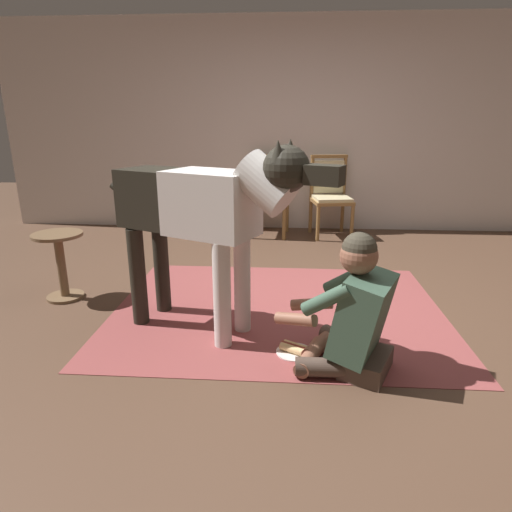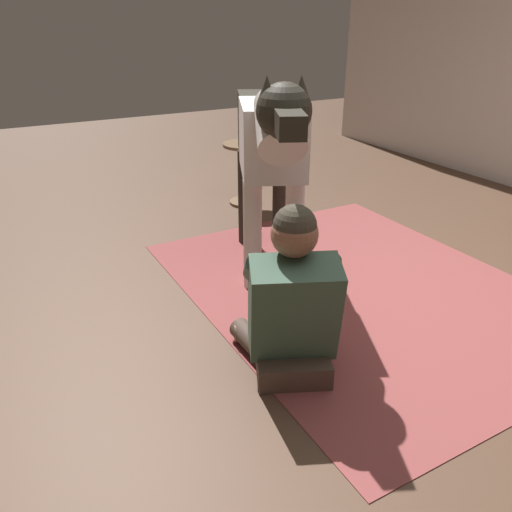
{
  "view_description": "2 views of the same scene",
  "coord_description": "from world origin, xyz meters",
  "px_view_note": "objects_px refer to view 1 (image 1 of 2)",
  "views": [
    {
      "loc": [
        -0.17,
        -3.02,
        1.42
      ],
      "look_at": [
        -0.37,
        -0.24,
        0.54
      ],
      "focal_mm": 31.02,
      "sensor_mm": 36.0,
      "label": 1
    },
    {
      "loc": [
        1.92,
        -1.82,
        1.56
      ],
      "look_at": [
        -0.19,
        -0.65,
        0.41
      ],
      "focal_mm": 35.71,
      "sensor_mm": 36.0,
      "label": 2
    }
  ],
  "objects_px": {
    "person_sitting_on_floor": "(353,315)",
    "hot_dog_on_plate": "(295,350)",
    "large_dog": "(204,210)",
    "round_side_table": "(61,260)",
    "dining_chair_left_of_pair": "(270,191)",
    "dining_chair_right_of_pair": "(330,192)"
  },
  "relations": [
    {
      "from": "dining_chair_right_of_pair",
      "to": "person_sitting_on_floor",
      "type": "bearing_deg",
      "value": -92.64
    },
    {
      "from": "person_sitting_on_floor",
      "to": "round_side_table",
      "type": "xyz_separation_m",
      "value": [
        -2.19,
        0.92,
        -0.02
      ]
    },
    {
      "from": "dining_chair_right_of_pair",
      "to": "large_dog",
      "type": "height_order",
      "value": "large_dog"
    },
    {
      "from": "large_dog",
      "to": "hot_dog_on_plate",
      "type": "bearing_deg",
      "value": -24.67
    },
    {
      "from": "large_dog",
      "to": "round_side_table",
      "type": "bearing_deg",
      "value": 158.71
    },
    {
      "from": "dining_chair_left_of_pair",
      "to": "person_sitting_on_floor",
      "type": "height_order",
      "value": "dining_chair_left_of_pair"
    },
    {
      "from": "hot_dog_on_plate",
      "to": "round_side_table",
      "type": "relative_size",
      "value": 0.43
    },
    {
      "from": "person_sitting_on_floor",
      "to": "hot_dog_on_plate",
      "type": "xyz_separation_m",
      "value": [
        -0.32,
        0.15,
        -0.32
      ]
    },
    {
      "from": "large_dog",
      "to": "round_side_table",
      "type": "distance_m",
      "value": 1.46
    },
    {
      "from": "person_sitting_on_floor",
      "to": "large_dog",
      "type": "xyz_separation_m",
      "value": [
        -0.92,
        0.42,
        0.51
      ]
    },
    {
      "from": "person_sitting_on_floor",
      "to": "hot_dog_on_plate",
      "type": "distance_m",
      "value": 0.48
    },
    {
      "from": "dining_chair_left_of_pair",
      "to": "dining_chair_right_of_pair",
      "type": "height_order",
      "value": "same"
    },
    {
      "from": "dining_chair_right_of_pair",
      "to": "round_side_table",
      "type": "height_order",
      "value": "dining_chair_right_of_pair"
    },
    {
      "from": "dining_chair_right_of_pair",
      "to": "round_side_table",
      "type": "bearing_deg",
      "value": -136.29
    },
    {
      "from": "dining_chair_left_of_pair",
      "to": "person_sitting_on_floor",
      "type": "bearing_deg",
      "value": -79.29
    },
    {
      "from": "dining_chair_left_of_pair",
      "to": "person_sitting_on_floor",
      "type": "xyz_separation_m",
      "value": [
        0.6,
        -3.16,
        -0.2
      ]
    },
    {
      "from": "dining_chair_right_of_pair",
      "to": "person_sitting_on_floor",
      "type": "height_order",
      "value": "dining_chair_right_of_pair"
    },
    {
      "from": "large_dog",
      "to": "round_side_table",
      "type": "relative_size",
      "value": 2.89
    },
    {
      "from": "dining_chair_left_of_pair",
      "to": "dining_chair_right_of_pair",
      "type": "bearing_deg",
      "value": -0.07
    },
    {
      "from": "dining_chair_left_of_pair",
      "to": "dining_chair_right_of_pair",
      "type": "xyz_separation_m",
      "value": [
        0.74,
        -0.0,
        0.0
      ]
    },
    {
      "from": "dining_chair_left_of_pair",
      "to": "hot_dog_on_plate",
      "type": "xyz_separation_m",
      "value": [
        0.27,
        -3.01,
        -0.52
      ]
    },
    {
      "from": "dining_chair_left_of_pair",
      "to": "large_dog",
      "type": "xyz_separation_m",
      "value": [
        -0.33,
        -2.73,
        0.31
      ]
    }
  ]
}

